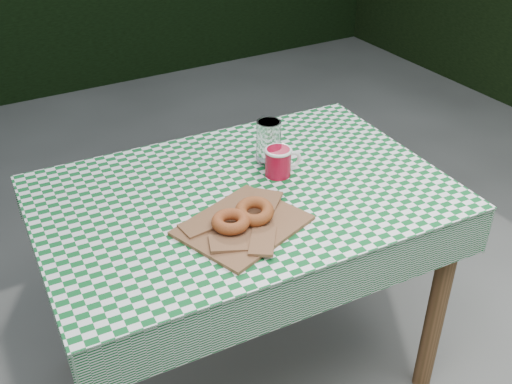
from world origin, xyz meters
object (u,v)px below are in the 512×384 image
coffee_mug (278,162)px  drinking_glass (269,142)px  table (245,291)px  paper_bag (243,224)px

coffee_mug → drinking_glass: size_ratio=1.13×
coffee_mug → table: bearing=-158.3°
table → paper_bag: (-0.09, -0.15, 0.39)m
drinking_glass → paper_bag: bearing=-131.6°
table → drinking_glass: bearing=39.9°
drinking_glass → table: bearing=-142.9°
table → paper_bag: bearing=-116.7°
table → coffee_mug: size_ratio=7.45×
table → drinking_glass: size_ratio=8.42×
table → coffee_mug: bearing=15.7°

